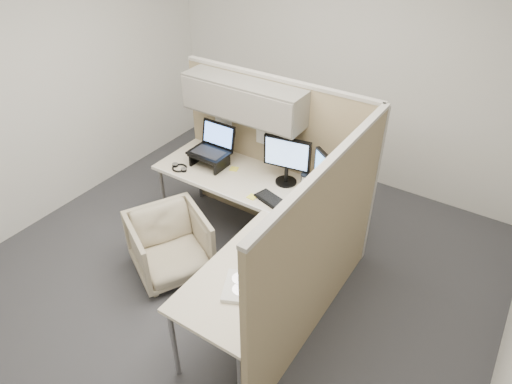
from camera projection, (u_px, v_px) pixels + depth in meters
The scene contains 18 objects.
ground at pixel (233, 275), 4.29m from camera, with size 4.50×4.50×0.00m, color #343439.
partition_back at pixel (262, 131), 4.32m from camera, with size 2.00×0.36×1.63m.
partition_right at pixel (323, 250), 3.37m from camera, with size 0.07×2.03×1.63m.
desk at pixel (251, 215), 3.92m from camera, with size 2.00×1.98×0.73m.
office_chair at pixel (170, 242), 4.16m from camera, with size 0.65×0.61×0.67m, color #C3B49B.
monitor_left at pixel (287, 157), 4.10m from camera, with size 0.44×0.20×0.47m.
monitor_right at pixel (328, 178), 3.82m from camera, with size 0.38×0.29×0.47m.
laptop_station at pixel (211, 151), 4.44m from camera, with size 0.38×0.33×0.40m.
keyboard at pixel (276, 203), 3.97m from camera, with size 0.44×0.15×0.02m, color black.
mouse at pixel (297, 217), 3.81m from camera, with size 0.09×0.06×0.03m, color black.
travel_mug at pixel (305, 182), 4.11m from camera, with size 0.08×0.08×0.17m.
soda_can_green at pixel (318, 215), 3.76m from camera, with size 0.07×0.07×0.12m, color black.
soda_can_silver at pixel (316, 206), 3.86m from camera, with size 0.07×0.07×0.12m, color #1E3FA5.
sticky_note_c at pixel (234, 169), 4.45m from camera, with size 0.08×0.08×0.01m, color yellow.
sticky_note_b at pixel (252, 197), 4.06m from camera, with size 0.08×0.08×0.01m, color yellow.
headphones at pixel (179, 168), 4.45m from camera, with size 0.19×0.17×0.03m.
paper_stack at pixel (241, 287), 3.17m from camera, with size 0.33×0.37×0.03m.
desk_clock at pixel (276, 251), 3.42m from camera, with size 0.07×0.11×0.10m.
Camera 1 is at (1.86, -2.43, 3.11)m, focal length 32.00 mm.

